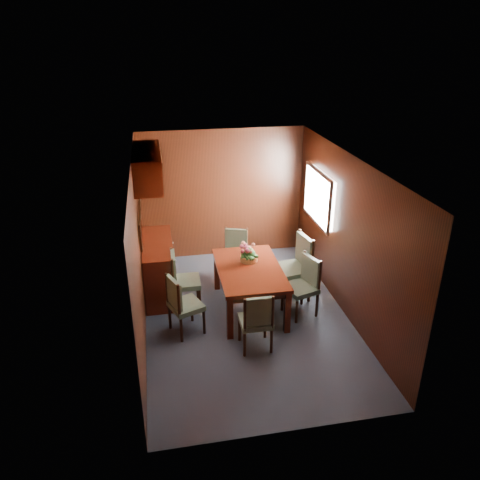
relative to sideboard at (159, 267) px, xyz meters
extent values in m
plane|color=#353B49|center=(1.25, -1.00, -0.45)|extent=(4.50, 4.50, 0.00)
cube|color=black|center=(-0.25, -1.00, 0.75)|extent=(0.02, 4.50, 2.40)
cube|color=black|center=(2.75, -1.00, 0.75)|extent=(0.02, 4.50, 2.40)
cube|color=black|center=(1.25, 1.25, 0.75)|extent=(3.00, 0.02, 2.40)
cube|color=black|center=(1.25, -3.25, 0.75)|extent=(3.00, 0.02, 2.40)
cube|color=black|center=(1.25, -1.00, 1.95)|extent=(3.00, 4.50, 0.02)
cube|color=white|center=(2.73, 0.10, 1.00)|extent=(0.14, 1.10, 0.80)
cube|color=#B2B2B7|center=(2.66, 0.10, 1.00)|extent=(0.04, 1.20, 0.90)
cube|color=black|center=(-0.22, 0.00, 0.83)|extent=(0.03, 1.36, 0.41)
cube|color=silver|center=(-0.20, 0.00, 0.83)|extent=(0.01, 1.30, 0.35)
cube|color=#391007|center=(-0.05, 0.00, 1.68)|extent=(0.40, 1.40, 0.50)
cube|color=#391007|center=(0.00, 0.00, 0.00)|extent=(0.48, 1.40, 0.90)
cube|color=#391007|center=(0.92, -1.47, -0.12)|extent=(0.09, 0.09, 0.65)
cube|color=#391007|center=(1.74, -1.48, -0.12)|extent=(0.09, 0.09, 0.65)
cube|color=#391007|center=(0.93, -0.08, -0.12)|extent=(0.09, 0.09, 0.65)
cube|color=#391007|center=(1.76, -0.09, -0.12)|extent=(0.09, 0.09, 0.65)
cube|color=black|center=(1.34, -0.78, 0.16)|extent=(0.85, 1.41, 0.09)
cube|color=#391007|center=(1.34, -0.78, 0.23)|extent=(0.97, 1.53, 0.06)
cylinder|color=black|center=(0.10, -1.08, -0.27)|extent=(0.04, 0.04, 0.37)
cylinder|color=black|center=(0.24, -1.43, -0.27)|extent=(0.04, 0.04, 0.37)
cylinder|color=black|center=(0.44, -0.95, -0.27)|extent=(0.04, 0.04, 0.37)
cylinder|color=black|center=(0.58, -1.30, -0.27)|extent=(0.04, 0.04, 0.37)
cube|color=#52664E|center=(0.34, -1.19, -0.03)|extent=(0.54, 0.55, 0.08)
cylinder|color=black|center=(0.10, -1.09, 0.22)|extent=(0.04, 0.04, 0.49)
cylinder|color=black|center=(0.24, -1.43, 0.22)|extent=(0.04, 0.04, 0.49)
cube|color=#52664E|center=(0.18, -1.25, 0.24)|extent=(0.20, 0.39, 0.41)
cylinder|color=black|center=(0.22, -0.34, -0.26)|extent=(0.04, 0.04, 0.38)
cylinder|color=black|center=(0.21, -0.73, -0.26)|extent=(0.04, 0.04, 0.38)
cylinder|color=black|center=(0.58, -0.35, -0.26)|extent=(0.04, 0.04, 0.38)
cylinder|color=black|center=(0.58, -0.73, -0.26)|extent=(0.04, 0.04, 0.38)
cube|color=#52664E|center=(0.40, -0.54, -0.01)|extent=(0.44, 0.46, 0.08)
cylinder|color=black|center=(0.21, -0.34, 0.24)|extent=(0.04, 0.04, 0.51)
cylinder|color=black|center=(0.20, -0.73, 0.24)|extent=(0.04, 0.04, 0.51)
cube|color=#52664E|center=(0.22, -0.53, 0.26)|extent=(0.07, 0.41, 0.43)
cylinder|color=black|center=(2.29, -1.18, -0.26)|extent=(0.04, 0.04, 0.38)
cylinder|color=black|center=(2.18, -0.81, -0.26)|extent=(0.04, 0.04, 0.38)
cylinder|color=black|center=(1.95, -1.29, -0.26)|extent=(0.04, 0.04, 0.38)
cylinder|color=black|center=(1.83, -0.92, -0.26)|extent=(0.04, 0.04, 0.38)
cube|color=#52664E|center=(2.06, -1.05, -0.02)|extent=(0.54, 0.55, 0.08)
cylinder|color=black|center=(2.30, -1.18, 0.24)|extent=(0.04, 0.04, 0.50)
cylinder|color=black|center=(2.19, -0.81, 0.24)|extent=(0.04, 0.04, 0.50)
cube|color=#52664E|center=(2.23, -1.00, 0.25)|extent=(0.18, 0.40, 0.42)
cylinder|color=black|center=(2.32, -0.74, -0.23)|extent=(0.05, 0.05, 0.43)
cylinder|color=black|center=(2.25, -0.31, -0.23)|extent=(0.05, 0.05, 0.43)
cylinder|color=black|center=(1.91, -0.82, -0.23)|extent=(0.05, 0.05, 0.43)
cylinder|color=black|center=(1.83, -0.38, -0.23)|extent=(0.05, 0.05, 0.43)
cube|color=#52664E|center=(2.08, -0.56, 0.05)|extent=(0.57, 0.58, 0.09)
cylinder|color=black|center=(2.33, -0.74, 0.33)|extent=(0.05, 0.05, 0.57)
cylinder|color=black|center=(2.26, -0.31, 0.33)|extent=(0.05, 0.05, 0.57)
cube|color=#52664E|center=(2.27, -0.53, 0.36)|extent=(0.14, 0.47, 0.49)
cylinder|color=black|center=(1.04, -1.90, -0.27)|extent=(0.04, 0.04, 0.36)
cylinder|color=black|center=(1.41, -1.90, -0.27)|extent=(0.04, 0.04, 0.36)
cylinder|color=black|center=(1.04, -1.56, -0.27)|extent=(0.04, 0.04, 0.36)
cylinder|color=black|center=(1.41, -1.55, -0.27)|extent=(0.04, 0.04, 0.36)
cube|color=#52664E|center=(1.22, -1.73, -0.04)|extent=(0.42, 0.41, 0.07)
cylinder|color=black|center=(1.04, -1.91, 0.20)|extent=(0.04, 0.04, 0.48)
cylinder|color=black|center=(1.41, -1.91, 0.20)|extent=(0.04, 0.04, 0.48)
cube|color=#52664E|center=(1.22, -1.89, 0.22)|extent=(0.38, 0.06, 0.40)
cylinder|color=black|center=(1.52, 0.31, -0.27)|extent=(0.04, 0.04, 0.36)
cylinder|color=black|center=(1.17, 0.42, -0.27)|extent=(0.04, 0.04, 0.36)
cylinder|color=black|center=(1.41, -0.02, -0.27)|extent=(0.04, 0.04, 0.36)
cylinder|color=black|center=(1.06, 0.09, -0.27)|extent=(0.04, 0.04, 0.36)
cube|color=#52664E|center=(1.29, 0.20, -0.04)|extent=(0.53, 0.52, 0.07)
cylinder|color=black|center=(1.52, 0.31, 0.20)|extent=(0.04, 0.04, 0.48)
cylinder|color=black|center=(1.18, 0.43, 0.20)|extent=(0.04, 0.04, 0.48)
cube|color=#52664E|center=(1.35, 0.36, 0.22)|extent=(0.38, 0.18, 0.40)
cylinder|color=#B97038|center=(1.38, -0.54, 0.30)|extent=(0.27, 0.27, 0.08)
sphere|color=#22501A|center=(1.38, -0.54, 0.37)|extent=(0.21, 0.21, 0.21)
camera|label=1|loc=(0.04, -6.85, 3.54)|focal=35.00mm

